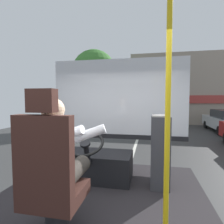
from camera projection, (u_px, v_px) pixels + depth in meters
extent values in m
cube|color=#363636|center=(139.00, 134.00, 10.62)|extent=(18.00, 44.00, 0.05)
cube|color=silver|center=(139.00, 134.00, 10.62)|extent=(0.12, 39.60, 0.00)
cube|color=black|center=(92.00, 216.00, 1.97)|extent=(2.60, 3.20, 0.06)
cylinder|color=black|center=(57.00, 217.00, 1.68)|extent=(0.20, 0.20, 0.31)
cube|color=#381E19|center=(56.00, 194.00, 1.66)|extent=(0.48, 0.48, 0.12)
cube|color=#381E19|center=(43.00, 157.00, 1.45)|extent=(0.48, 0.10, 0.66)
cube|color=#381E19|center=(42.00, 101.00, 1.42)|extent=(0.22, 0.10, 0.18)
cylinder|color=#332D28|center=(73.00, 172.00, 1.78)|extent=(0.17, 0.50, 0.17)
cylinder|color=#332D28|center=(55.00, 170.00, 1.82)|extent=(0.17, 0.50, 0.17)
cylinder|color=silver|center=(54.00, 155.00, 1.61)|extent=(0.31, 0.31, 0.60)
cube|color=navy|center=(62.00, 142.00, 1.76)|extent=(0.06, 0.01, 0.37)
sphere|color=beige|center=(53.00, 110.00, 1.58)|extent=(0.20, 0.20, 0.20)
cylinder|color=silver|center=(77.00, 138.00, 1.85)|extent=(0.60, 0.20, 0.28)
cylinder|color=silver|center=(59.00, 137.00, 1.89)|extent=(0.60, 0.20, 0.28)
cube|color=black|center=(95.00, 165.00, 2.84)|extent=(1.10, 0.56, 0.40)
cylinder|color=black|center=(87.00, 154.00, 2.47)|extent=(0.07, 0.22, 0.35)
torus|color=black|center=(85.00, 144.00, 2.38)|extent=(0.49, 0.45, 0.25)
cylinder|color=black|center=(85.00, 144.00, 2.38)|extent=(0.13, 0.13, 0.09)
cylinder|color=gold|center=(168.00, 121.00, 1.50)|extent=(0.04, 0.04, 2.06)
cube|color=#333338|center=(160.00, 153.00, 2.51)|extent=(0.25, 0.25, 0.98)
cube|color=#9E9993|center=(161.00, 116.00, 2.48)|extent=(0.23, 0.23, 0.02)
cube|color=silver|center=(118.00, 97.00, 3.47)|extent=(2.50, 0.01, 1.40)
cube|color=black|center=(118.00, 136.00, 3.52)|extent=(2.50, 0.08, 0.08)
cylinder|color=#4C3828|center=(94.00, 107.00, 13.08)|extent=(0.26, 0.26, 2.89)
sphere|color=#39762D|center=(94.00, 72.00, 12.91)|extent=(3.00, 3.00, 3.00)
cube|color=gray|center=(197.00, 90.00, 16.55)|extent=(11.30, 5.34, 5.57)
cube|color=#9E332D|center=(206.00, 99.00, 13.94)|extent=(10.85, 0.12, 0.60)
cylinder|color=black|center=(206.00, 125.00, 12.62)|extent=(0.14, 0.50, 0.50)
cylinder|color=black|center=(219.00, 131.00, 10.12)|extent=(0.14, 0.50, 0.50)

